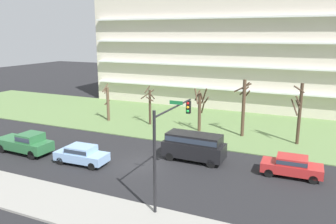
# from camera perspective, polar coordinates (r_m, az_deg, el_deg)

# --- Properties ---
(ground) EXTENTS (160.00, 160.00, 0.00)m
(ground) POSITION_cam_1_polar(r_m,az_deg,el_deg) (28.05, -4.52, -8.84)
(ground) COLOR #232326
(sidewalk_curb_near) EXTENTS (80.00, 4.00, 0.15)m
(sidewalk_curb_near) POSITION_cam_1_polar(r_m,az_deg,el_deg) (22.04, -14.92, -15.56)
(sidewalk_curb_near) COLOR #99968E
(sidewalk_curb_near) RESTS_ON ground
(grass_lawn_strip) EXTENTS (80.00, 16.00, 0.08)m
(grass_lawn_strip) POSITION_cam_1_polar(r_m,az_deg,el_deg) (40.23, 5.07, -1.91)
(grass_lawn_strip) COLOR #66844C
(grass_lawn_strip) RESTS_ON ground
(apartment_building) EXTENTS (39.97, 12.77, 15.70)m
(apartment_building) POSITION_cam_1_polar(r_m,az_deg,el_deg) (52.26, 10.36, 10.11)
(apartment_building) COLOR beige
(apartment_building) RESTS_ON ground
(tree_far_left) EXTENTS (0.80, 1.01, 4.56)m
(tree_far_left) POSITION_cam_1_polar(r_m,az_deg,el_deg) (41.41, -10.24, 1.53)
(tree_far_left) COLOR brown
(tree_far_left) RESTS_ON ground
(tree_left) EXTENTS (1.83, 1.84, 4.59)m
(tree_left) POSITION_cam_1_polar(r_m,az_deg,el_deg) (39.04, -3.13, 1.19)
(tree_left) COLOR #423023
(tree_left) RESTS_ON ground
(tree_center) EXTENTS (1.80, 1.78, 4.84)m
(tree_center) POSITION_cam_1_polar(r_m,az_deg,el_deg) (36.47, 5.52, 0.62)
(tree_center) COLOR #4C3828
(tree_center) RESTS_ON ground
(tree_right) EXTENTS (1.85, 1.41, 5.99)m
(tree_right) POSITION_cam_1_polar(r_m,az_deg,el_deg) (35.23, 12.77, 1.07)
(tree_right) COLOR #4C3828
(tree_right) RESTS_ON ground
(tree_far_right) EXTENTS (1.24, 1.18, 6.01)m
(tree_far_right) POSITION_cam_1_polar(r_m,az_deg,el_deg) (34.11, 21.48, -0.10)
(tree_far_right) COLOR #423023
(tree_far_right) RESTS_ON ground
(sedan_blue_near_left) EXTENTS (4.46, 1.96, 1.57)m
(sedan_blue_near_left) POSITION_cam_1_polar(r_m,az_deg,el_deg) (28.58, -14.54, -6.94)
(sedan_blue_near_left) COLOR #8CB2E0
(sedan_blue_near_left) RESTS_ON ground
(van_black_center_left) EXTENTS (5.23, 2.08, 2.36)m
(van_black_center_left) POSITION_cam_1_polar(r_m,az_deg,el_deg) (28.29, 4.44, -5.62)
(van_black_center_left) COLOR black
(van_black_center_left) RESTS_ON ground
(sedan_red_center_right) EXTENTS (4.45, 1.92, 1.57)m
(sedan_red_center_right) POSITION_cam_1_polar(r_m,az_deg,el_deg) (27.05, 20.36, -8.54)
(sedan_red_center_right) COLOR #B22828
(sedan_red_center_right) RESTS_ON ground
(pickup_green_near_right) EXTENTS (5.47, 2.20, 1.95)m
(pickup_green_near_right) POSITION_cam_1_polar(r_m,az_deg,el_deg) (32.59, -23.10, -4.82)
(pickup_green_near_right) COLOR #2D6B3D
(pickup_green_near_right) RESTS_ON ground
(traffic_signal_mast) EXTENTS (0.90, 5.82, 6.37)m
(traffic_signal_mast) POSITION_cam_1_polar(r_m,az_deg,el_deg) (20.77, 0.10, -3.95)
(traffic_signal_mast) COLOR black
(traffic_signal_mast) RESTS_ON ground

